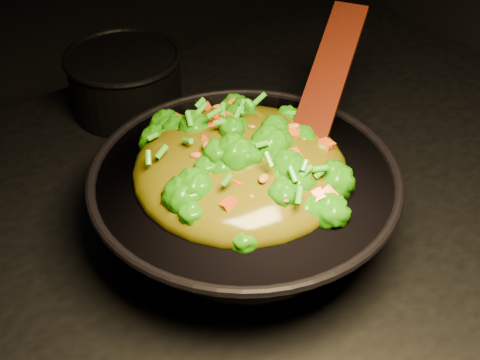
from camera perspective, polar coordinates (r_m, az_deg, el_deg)
wok at (r=0.90m, az=0.38°, el=-2.31°), size 0.41×0.41×0.11m
stir_fry at (r=0.84m, az=0.03°, el=3.14°), size 0.29×0.29×0.10m
spatula at (r=0.92m, az=7.02°, el=7.18°), size 0.29×0.22×0.13m
back_pot at (r=1.18m, az=-9.75°, el=8.26°), size 0.23×0.23×0.11m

